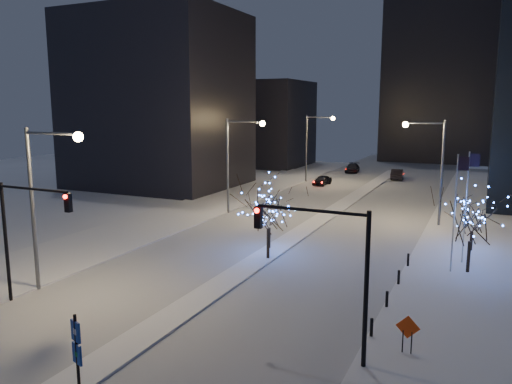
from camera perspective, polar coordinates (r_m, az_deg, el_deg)
The scene contains 25 objects.
ground at distance 26.56m, azimuth -11.96°, elevation -15.46°, with size 160.00×160.00×0.00m, color white.
road at distance 57.13m, azimuth 9.54°, elevation -1.72°, with size 20.00×130.00×0.02m, color #A9ADB8.
median at distance 52.41m, azimuth 8.07°, elevation -2.64°, with size 2.00×80.00×0.15m, color silver.
east_sidewalk at distance 40.61m, azimuth 24.53°, elevation -7.09°, with size 10.00×90.00×0.15m, color silver.
west_sidewalk at distance 49.74m, azimuth -11.10°, elevation -3.40°, with size 8.00×90.00×0.15m, color silver.
filler_west_near at distance 72.89m, azimuth -11.10°, elevation 10.16°, with size 22.00×18.00×24.00m, color black.
filler_west_far at distance 97.98m, azimuth 0.39°, elevation 7.84°, with size 18.00×16.00×16.00m, color black.
horizon_block at distance 111.83m, azimuth 21.04°, elevation 14.11°, with size 24.00×14.00×42.00m, color black.
street_lamp_w_near at distance 32.02m, azimuth -23.10°, elevation 0.48°, with size 4.40×0.56×10.00m.
street_lamp_w_mid at distance 51.99m, azimuth -2.23°, elevation 4.51°, with size 4.40×0.56×10.00m.
street_lamp_w_far at distance 75.04m, azimuth 6.56°, elevation 6.05°, with size 4.40×0.56×10.00m.
street_lamp_east at distance 49.51m, azimuth 19.50°, elevation 3.65°, with size 3.90×0.56×10.00m.
traffic_signal_west at distance 30.67m, azimuth -25.03°, elevation -3.34°, with size 5.26×0.43×7.00m.
traffic_signal_east at distance 21.84m, azimuth 8.56°, elevation -7.55°, with size 5.26×0.43×7.00m.
flagpoles at distance 36.89m, azimuth 22.46°, elevation -1.02°, with size 1.35×2.60×8.00m.
bollards at distance 31.26m, azimuth 15.40°, elevation -10.47°, with size 0.16×12.16×0.90m.
car_near at distance 72.81m, azimuth 7.57°, elevation 1.34°, with size 1.67×4.14×1.41m, color black.
car_mid at distance 80.99m, azimuth 15.83°, elevation 1.97°, with size 1.71×4.90×1.61m, color black.
car_far at distance 87.81m, azimuth 10.97°, elevation 2.70°, with size 2.11×5.19×1.51m, color black.
holiday_tree_median_near at distance 36.31m, azimuth 1.40°, elevation -1.49°, with size 6.18×6.18×6.13m.
holiday_tree_median_far at distance 39.19m, azimuth 1.53°, elevation -2.34°, with size 3.91×3.91×4.36m.
holiday_tree_plaza_near at distance 36.16m, azimuth 23.43°, elevation -2.41°, with size 5.69×5.69×6.16m.
holiday_tree_plaza_far at distance 42.01m, azimuth 23.56°, elevation -2.49°, with size 3.65×3.65×4.30m.
wayfinding_sign at distance 20.87m, azimuth -19.80°, elevation -16.51°, with size 0.62×0.29×3.55m.
construction_sign at distance 24.33m, azimuth 16.95°, elevation -14.91°, with size 1.09×0.07×1.80m.
Camera 1 is at (14.72, -19.06, 11.20)m, focal length 35.00 mm.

